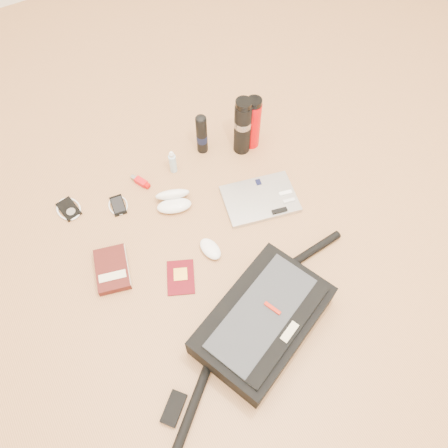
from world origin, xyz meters
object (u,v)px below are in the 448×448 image
at_px(thermos_red, 253,123).
at_px(laptop, 260,199).
at_px(thermos_black, 243,126).
at_px(messenger_bag, 263,321).
at_px(book, 112,269).

bearing_deg(thermos_red, laptop, -115.04).
bearing_deg(thermos_black, thermos_red, 4.41).
height_order(messenger_bag, thermos_red, thermos_red).
distance_m(messenger_bag, thermos_black, 0.82).
xyz_separation_m(book, thermos_red, (0.78, 0.27, 0.11)).
xyz_separation_m(thermos_black, thermos_red, (0.05, 0.00, -0.01)).
bearing_deg(messenger_bag, book, 106.79).
height_order(thermos_black, thermos_red, thermos_black).
bearing_deg(thermos_red, messenger_bag, -119.50).
bearing_deg(book, messenger_bag, -36.16).
relative_size(book, thermos_black, 0.73).
relative_size(thermos_black, thermos_red, 1.08).
bearing_deg(thermos_red, thermos_black, -175.59).
height_order(book, thermos_red, thermos_red).
height_order(messenger_bag, book, messenger_bag).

